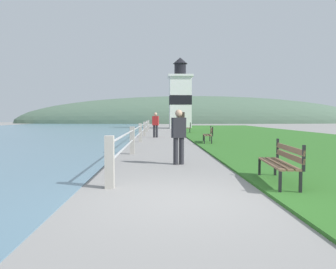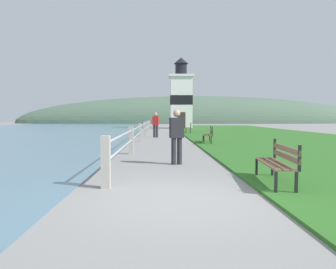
{
  "view_description": "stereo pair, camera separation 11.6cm",
  "coord_description": "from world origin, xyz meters",
  "px_view_note": "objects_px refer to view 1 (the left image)",
  "views": [
    {
      "loc": [
        -0.48,
        -5.65,
        1.46
      ],
      "look_at": [
        0.22,
        15.53,
        0.3
      ],
      "focal_mm": 35.0,
      "sensor_mm": 36.0,
      "label": 1
    },
    {
      "loc": [
        -0.37,
        -5.65,
        1.46
      ],
      "look_at": [
        0.22,
        15.53,
        0.3
      ],
      "focal_mm": 35.0,
      "sensor_mm": 36.0,
      "label": 2
    }
  ],
  "objects_px": {
    "park_bench_far": "(189,127)",
    "person_strolling": "(155,124)",
    "lighthouse": "(180,98)",
    "park_bench_midway": "(209,134)",
    "person_by_railing": "(179,135)",
    "park_bench_near": "(282,160)"
  },
  "relations": [
    {
      "from": "park_bench_far",
      "to": "person_strolling",
      "type": "height_order",
      "value": "person_strolling"
    },
    {
      "from": "park_bench_far",
      "to": "lighthouse",
      "type": "distance_m",
      "value": 12.63
    },
    {
      "from": "park_bench_midway",
      "to": "person_by_railing",
      "type": "bearing_deg",
      "value": 80.43
    },
    {
      "from": "person_by_railing",
      "to": "park_bench_midway",
      "type": "bearing_deg",
      "value": -29.38
    },
    {
      "from": "park_bench_far",
      "to": "park_bench_midway",
      "type": "bearing_deg",
      "value": 95.34
    },
    {
      "from": "person_strolling",
      "to": "lighthouse",
      "type": "bearing_deg",
      "value": 2.52
    },
    {
      "from": "park_bench_far",
      "to": "person_by_railing",
      "type": "bearing_deg",
      "value": 88.65
    },
    {
      "from": "park_bench_far",
      "to": "person_by_railing",
      "type": "distance_m",
      "value": 18.69
    },
    {
      "from": "park_bench_near",
      "to": "park_bench_midway",
      "type": "distance_m",
      "value": 10.78
    },
    {
      "from": "park_bench_far",
      "to": "person_strolling",
      "type": "xyz_separation_m",
      "value": [
        -2.87,
        -5.61,
        0.42
      ]
    },
    {
      "from": "lighthouse",
      "to": "person_by_railing",
      "type": "distance_m",
      "value": 30.99
    },
    {
      "from": "park_bench_midway",
      "to": "person_strolling",
      "type": "bearing_deg",
      "value": -55.12
    },
    {
      "from": "park_bench_midway",
      "to": "person_strolling",
      "type": "relative_size",
      "value": 0.99
    },
    {
      "from": "lighthouse",
      "to": "park_bench_midway",
      "type": "bearing_deg",
      "value": -90.15
    },
    {
      "from": "park_bench_near",
      "to": "park_bench_midway",
      "type": "bearing_deg",
      "value": -85.37
    },
    {
      "from": "park_bench_midway",
      "to": "person_strolling",
      "type": "distance_m",
      "value": 6.08
    },
    {
      "from": "park_bench_near",
      "to": "park_bench_far",
      "type": "distance_m",
      "value": 21.71
    },
    {
      "from": "park_bench_far",
      "to": "person_by_railing",
      "type": "xyz_separation_m",
      "value": [
        -2.1,
        -18.57,
        0.37
      ]
    },
    {
      "from": "park_bench_near",
      "to": "person_by_railing",
      "type": "distance_m",
      "value": 3.73
    },
    {
      "from": "lighthouse",
      "to": "park_bench_near",
      "type": "bearing_deg",
      "value": -90.38
    },
    {
      "from": "park_bench_midway",
      "to": "lighthouse",
      "type": "distance_m",
      "value": 23.36
    },
    {
      "from": "park_bench_midway",
      "to": "lighthouse",
      "type": "height_order",
      "value": "lighthouse"
    }
  ]
}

